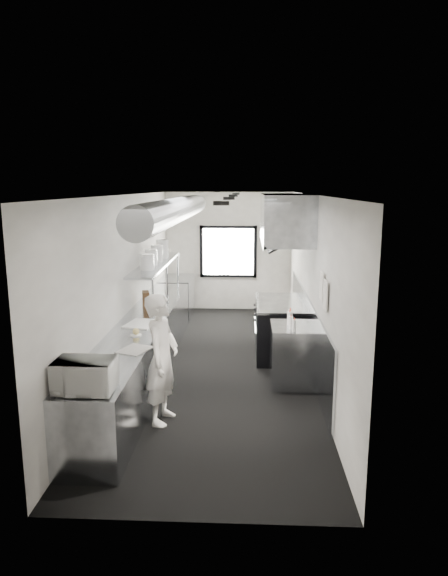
# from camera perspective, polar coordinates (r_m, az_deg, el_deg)

# --- Properties ---
(floor) EXTENTS (3.00, 8.00, 0.01)m
(floor) POSITION_cam_1_polar(r_m,az_deg,el_deg) (8.51, -0.59, -8.75)
(floor) COLOR black
(floor) RESTS_ON ground
(ceiling) EXTENTS (3.00, 8.00, 0.01)m
(ceiling) POSITION_cam_1_polar(r_m,az_deg,el_deg) (7.99, -0.63, 10.46)
(ceiling) COLOR beige
(ceiling) RESTS_ON wall_back
(wall_back) EXTENTS (3.00, 0.02, 2.80)m
(wall_back) POSITION_cam_1_polar(r_m,az_deg,el_deg) (12.08, 0.49, 4.13)
(wall_back) COLOR silver
(wall_back) RESTS_ON floor
(wall_front) EXTENTS (3.00, 0.02, 2.80)m
(wall_front) POSITION_cam_1_polar(r_m,az_deg,el_deg) (4.28, -3.73, -9.58)
(wall_front) COLOR silver
(wall_front) RESTS_ON floor
(wall_left) EXTENTS (0.02, 8.00, 2.80)m
(wall_left) POSITION_cam_1_polar(r_m,az_deg,el_deg) (8.35, -10.93, 0.63)
(wall_left) COLOR silver
(wall_left) RESTS_ON floor
(wall_right) EXTENTS (0.02, 8.00, 2.80)m
(wall_right) POSITION_cam_1_polar(r_m,az_deg,el_deg) (8.19, 9.93, 0.45)
(wall_right) COLOR silver
(wall_right) RESTS_ON floor
(wall_cladding) EXTENTS (0.03, 5.50, 1.10)m
(wall_cladding) POSITION_cam_1_polar(r_m,az_deg,el_deg) (8.67, 9.37, -4.69)
(wall_cladding) COLOR gray
(wall_cladding) RESTS_ON wall_right
(hvac_duct) EXTENTS (0.40, 6.40, 0.40)m
(hvac_duct) POSITION_cam_1_polar(r_m,az_deg,el_deg) (8.46, -5.26, 8.77)
(hvac_duct) COLOR gray
(hvac_duct) RESTS_ON ceiling
(service_window) EXTENTS (1.36, 0.05, 1.25)m
(service_window) POSITION_cam_1_polar(r_m,az_deg,el_deg) (12.05, 0.48, 4.11)
(service_window) COLOR white
(service_window) RESTS_ON wall_back
(exhaust_hood) EXTENTS (0.81, 2.20, 0.88)m
(exhaust_hood) POSITION_cam_1_polar(r_m,az_deg,el_deg) (8.71, 6.93, 7.76)
(exhaust_hood) COLOR gray
(exhaust_hood) RESTS_ON ceiling
(prep_counter) EXTENTS (0.70, 6.00, 0.90)m
(prep_counter) POSITION_cam_1_polar(r_m,az_deg,el_deg) (8.04, -9.07, -6.72)
(prep_counter) COLOR gray
(prep_counter) RESTS_ON floor
(pass_shelf) EXTENTS (0.45, 3.00, 0.68)m
(pass_shelf) POSITION_cam_1_polar(r_m,az_deg,el_deg) (9.23, -7.66, 2.60)
(pass_shelf) COLOR gray
(pass_shelf) RESTS_ON prep_counter
(range) EXTENTS (0.88, 1.60, 0.94)m
(range) POSITION_cam_1_polar(r_m,az_deg,el_deg) (9.04, 6.27, -4.48)
(range) COLOR black
(range) RESTS_ON floor
(bottle_station) EXTENTS (0.65, 0.80, 0.90)m
(bottle_station) POSITION_cam_1_polar(r_m,az_deg,el_deg) (7.72, 7.73, -7.46)
(bottle_station) COLOR gray
(bottle_station) RESTS_ON floor
(far_work_table) EXTENTS (0.70, 1.20, 0.90)m
(far_work_table) POSITION_cam_1_polar(r_m,az_deg,el_deg) (11.56, -5.38, -1.04)
(far_work_table) COLOR gray
(far_work_table) RESTS_ON floor
(notice_sheet_a) EXTENTS (0.02, 0.28, 0.38)m
(notice_sheet_a) POSITION_cam_1_polar(r_m,az_deg,el_deg) (6.98, 10.95, 0.19)
(notice_sheet_a) COLOR white
(notice_sheet_a) RESTS_ON wall_right
(notice_sheet_b) EXTENTS (0.02, 0.28, 0.38)m
(notice_sheet_b) POSITION_cam_1_polar(r_m,az_deg,el_deg) (6.65, 11.36, -0.82)
(notice_sheet_b) COLOR white
(notice_sheet_b) RESTS_ON wall_right
(line_cook) EXTENTS (0.49, 0.66, 1.65)m
(line_cook) POSITION_cam_1_polar(r_m,az_deg,el_deg) (6.40, -7.01, -7.93)
(line_cook) COLOR white
(line_cook) RESTS_ON floor
(microwave) EXTENTS (0.55, 0.42, 0.33)m
(microwave) POSITION_cam_1_polar(r_m,az_deg,el_deg) (5.34, -15.44, -9.50)
(microwave) COLOR white
(microwave) RESTS_ON prep_counter
(deli_tub_a) EXTENTS (0.15, 0.15, 0.09)m
(deli_tub_a) POSITION_cam_1_polar(r_m,az_deg,el_deg) (6.16, -14.43, -7.76)
(deli_tub_a) COLOR #A2ADA0
(deli_tub_a) RESTS_ON prep_counter
(deli_tub_b) EXTENTS (0.16, 0.16, 0.11)m
(deli_tub_b) POSITION_cam_1_polar(r_m,az_deg,el_deg) (6.04, -14.42, -8.08)
(deli_tub_b) COLOR #A2ADA0
(deli_tub_b) RESTS_ON prep_counter
(newspaper) EXTENTS (0.46, 0.50, 0.01)m
(newspaper) POSITION_cam_1_polar(r_m,az_deg,el_deg) (6.54, -10.03, -6.85)
(newspaper) COLOR white
(newspaper) RESTS_ON prep_counter
(small_plate) EXTENTS (0.20, 0.20, 0.01)m
(small_plate) POSITION_cam_1_polar(r_m,az_deg,el_deg) (7.14, -9.88, -5.25)
(small_plate) COLOR white
(small_plate) RESTS_ON prep_counter
(pastry) EXTENTS (0.09, 0.09, 0.09)m
(pastry) POSITION_cam_1_polar(r_m,az_deg,el_deg) (7.13, -9.89, -4.84)
(pastry) COLOR #E2CB76
(pastry) RESTS_ON small_plate
(cutting_board) EXTENTS (0.51, 0.62, 0.02)m
(cutting_board) POSITION_cam_1_polar(r_m,az_deg,el_deg) (7.69, -9.29, -3.99)
(cutting_board) COLOR silver
(cutting_board) RESTS_ON prep_counter
(knife_block) EXTENTS (0.17, 0.25, 0.25)m
(knife_block) POSITION_cam_1_polar(r_m,az_deg,el_deg) (8.81, -8.80, -1.21)
(knife_block) COLOR brown
(knife_block) RESTS_ON prep_counter
(plate_stack_a) EXTENTS (0.25, 0.25, 0.27)m
(plate_stack_a) POSITION_cam_1_polar(r_m,az_deg,el_deg) (8.46, -8.65, 2.93)
(plate_stack_a) COLOR white
(plate_stack_a) RESTS_ON pass_shelf
(plate_stack_b) EXTENTS (0.26, 0.26, 0.28)m
(plate_stack_b) POSITION_cam_1_polar(r_m,az_deg,el_deg) (8.97, -8.21, 3.46)
(plate_stack_b) COLOR white
(plate_stack_b) RESTS_ON pass_shelf
(plate_stack_c) EXTENTS (0.24, 0.24, 0.31)m
(plate_stack_c) POSITION_cam_1_polar(r_m,az_deg,el_deg) (9.35, -7.56, 3.89)
(plate_stack_c) COLOR white
(plate_stack_c) RESTS_ON pass_shelf
(plate_stack_d) EXTENTS (0.26, 0.26, 0.36)m
(plate_stack_d) POSITION_cam_1_polar(r_m,az_deg,el_deg) (9.79, -6.96, 4.39)
(plate_stack_d) COLOR white
(plate_stack_d) RESTS_ON pass_shelf
(squeeze_bottle_a) EXTENTS (0.07, 0.07, 0.17)m
(squeeze_bottle_a) POSITION_cam_1_polar(r_m,az_deg,el_deg) (7.27, 7.91, -4.22)
(squeeze_bottle_a) COLOR silver
(squeeze_bottle_a) RESTS_ON bottle_station
(squeeze_bottle_b) EXTENTS (0.06, 0.06, 0.18)m
(squeeze_bottle_b) POSITION_cam_1_polar(r_m,az_deg,el_deg) (7.40, 7.54, -3.90)
(squeeze_bottle_b) COLOR silver
(squeeze_bottle_b) RESTS_ON bottle_station
(squeeze_bottle_c) EXTENTS (0.09, 0.09, 0.20)m
(squeeze_bottle_c) POSITION_cam_1_polar(r_m,az_deg,el_deg) (7.60, 7.39, -3.41)
(squeeze_bottle_c) COLOR silver
(squeeze_bottle_c) RESTS_ON bottle_station
(squeeze_bottle_d) EXTENTS (0.07, 0.07, 0.19)m
(squeeze_bottle_d) POSITION_cam_1_polar(r_m,az_deg,el_deg) (7.65, 7.48, -3.35)
(squeeze_bottle_d) COLOR silver
(squeeze_bottle_d) RESTS_ON bottle_station
(squeeze_bottle_e) EXTENTS (0.06, 0.06, 0.17)m
(squeeze_bottle_e) POSITION_cam_1_polar(r_m,az_deg,el_deg) (7.85, 7.47, -3.04)
(squeeze_bottle_e) COLOR silver
(squeeze_bottle_e) RESTS_ON bottle_station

